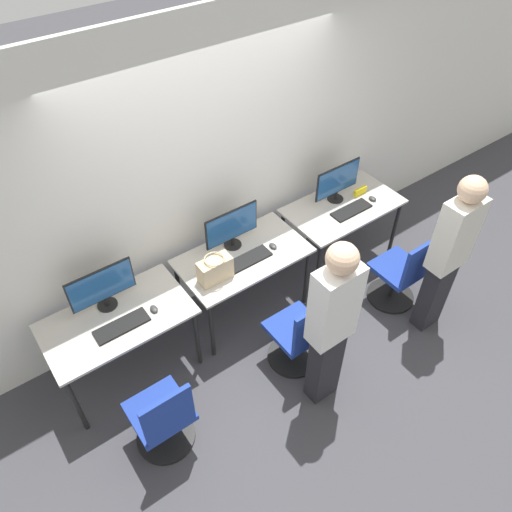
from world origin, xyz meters
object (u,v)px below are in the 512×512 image
Objects in this scene: office_chair_right at (401,276)px; office_chair_left at (164,421)px; mouse_left at (154,309)px; keyboard_left at (122,326)px; office_chair_center at (299,337)px; monitor_left at (102,287)px; keyboard_center at (248,259)px; person_center at (332,322)px; handbag at (215,269)px; mouse_center at (273,246)px; person_right at (449,252)px; keyboard_right at (351,210)px; mouse_right at (373,199)px; monitor_right at (337,182)px; monitor_center at (232,227)px.

office_chair_left is at bearing 179.70° from office_chair_right.
keyboard_left is at bearing -179.78° from mouse_left.
monitor_left is at bearing 142.74° from office_chair_center.
mouse_left is 0.97m from keyboard_center.
handbag is (-0.36, 1.07, -0.10)m from person_center.
monitor_left reaches higher than mouse_center.
person_right reaches higher than office_chair_left.
monitor_left is 2.94m from person_right.
keyboard_left is at bearing -179.65° from handbag.
office_chair_left is (-0.35, -0.70, -0.41)m from mouse_left.
person_right is at bearing -8.11° from office_chair_left.
mouse_left is at bearing 144.92° from office_chair_center.
person_right reaches higher than keyboard_right.
office_chair_center is at bearing -155.47° from mouse_right.
monitor_left is 2.51m from monitor_right.
monitor_left is 0.62× the size of office_chair_right.
monitor_center and monitor_right have the same top height.
keyboard_left is at bearing 157.51° from person_right.
keyboard_left is 4.93× the size of mouse_right.
monitor_right is at bearing 37.38° from office_chair_center.
monitor_center reaches higher than keyboard_right.
mouse_left is 0.05× the size of person_right.
monitor_right reaches higher than office_chair_left.
person_right is (2.67, -0.38, 0.59)m from office_chair_left.
office_chair_right is at bearing 95.59° from person_right.
monitor_right reaches higher than keyboard_center.
office_chair_left is 2.76m from person_right.
keyboard_left is 0.90m from handbag.
keyboard_left is 1.52m from office_chair_center.
monitor_right is 1.24× the size of keyboard_right.
keyboard_center is at bearing 140.79° from person_right.
handbag reaches higher than keyboard_center.
handbag reaches higher than keyboard_right.
keyboard_left is 1.00× the size of keyboard_center.
mouse_left is at bearing -164.02° from monitor_center.
mouse_center is at bearing 75.29° from person_center.
office_chair_right is (1.29, -0.01, 0.00)m from office_chair_center.
mouse_center is 0.66m from handbag.
monitor_left reaches higher than office_chair_left.
keyboard_left is 1.66m from person_center.
person_right is at bearing -100.56° from mouse_right.
person_center is at bearing -145.68° from mouse_right.
keyboard_center is at bearing -170.57° from monitor_right.
person_center is at bearing -89.99° from keyboard_center.
person_right reaches higher than keyboard_left.
office_chair_left is 1.34m from office_chair_center.
keyboard_left is at bearing 179.84° from keyboard_right.
keyboard_center is 1.25m from keyboard_right.
monitor_center is at bearing -0.03° from monitor_left.
monitor_right reaches higher than handbag.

